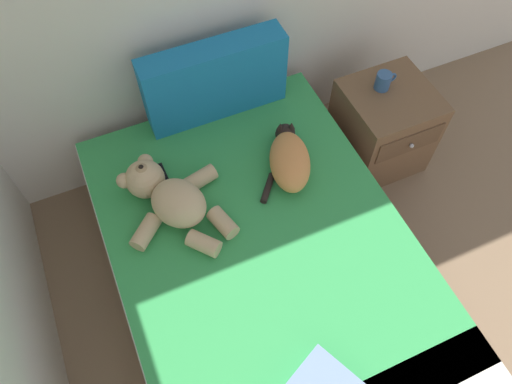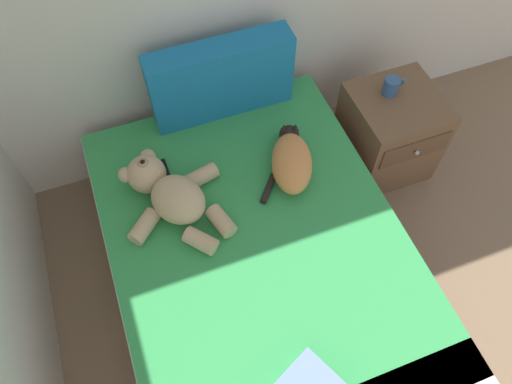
# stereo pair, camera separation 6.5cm
# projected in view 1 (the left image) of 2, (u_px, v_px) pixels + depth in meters

# --- Properties ---
(bed) EXTENTS (1.32, 1.90, 0.47)m
(bed) POSITION_uv_depth(u_px,v_px,m) (265.00, 271.00, 2.30)
(bed) COLOR brown
(bed) RESTS_ON ground_plane
(patterned_cushion) EXTENTS (0.72, 0.15, 0.40)m
(patterned_cushion) POSITION_uv_depth(u_px,v_px,m) (215.00, 81.00, 2.38)
(patterned_cushion) COLOR #1972AD
(patterned_cushion) RESTS_ON bed
(cat) EXTENTS (0.35, 0.42, 0.15)m
(cat) POSITION_uv_depth(u_px,v_px,m) (289.00, 159.00, 2.28)
(cat) COLOR #D18447
(cat) RESTS_ON bed
(teddy_bear) EXTENTS (0.48, 0.59, 0.19)m
(teddy_bear) POSITION_uv_depth(u_px,v_px,m) (169.00, 197.00, 2.15)
(teddy_bear) COLOR tan
(teddy_bear) RESTS_ON bed
(cell_phone) EXTENTS (0.08, 0.15, 0.01)m
(cell_phone) POSITION_uv_depth(u_px,v_px,m) (160.00, 177.00, 2.31)
(cell_phone) COLOR black
(cell_phone) RESTS_ON bed
(nightstand) EXTENTS (0.46, 0.48, 0.52)m
(nightstand) POSITION_uv_depth(u_px,v_px,m) (382.00, 127.00, 2.75)
(nightstand) COLOR brown
(nightstand) RESTS_ON ground_plane
(mug) EXTENTS (0.12, 0.08, 0.09)m
(mug) POSITION_uv_depth(u_px,v_px,m) (384.00, 81.00, 2.52)
(mug) COLOR #33598C
(mug) RESTS_ON nightstand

